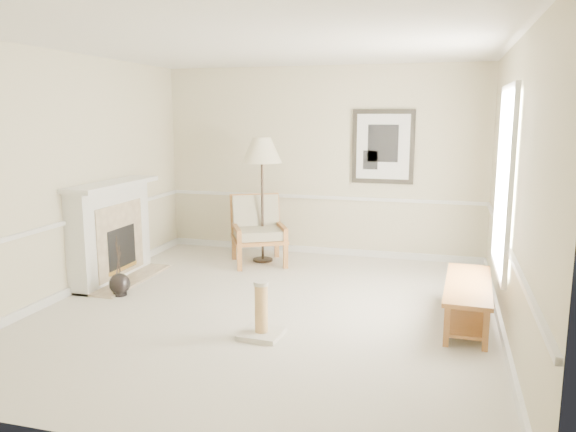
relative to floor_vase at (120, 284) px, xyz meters
The scene contains 8 objects.
ground 1.89m from the floor_vase, ahead, with size 5.50×5.50×0.00m, color silver.
room 2.66m from the floor_vase, ahead, with size 5.04×5.54×2.92m.
fireplace 0.90m from the floor_vase, 128.00° to the left, with size 0.64×1.64×1.31m.
floor_vase is the anchor object (origin of this frame).
armchair 2.29m from the floor_vase, 60.61° to the left, with size 1.04×1.06×1.00m.
floor_lamp 2.76m from the floor_vase, 60.27° to the left, with size 0.68×0.68×1.84m.
bench 4.04m from the floor_vase, ahead, with size 0.53×1.56×0.44m.
scratching_post 2.20m from the floor_vase, 20.01° to the right, with size 0.42×0.42×0.57m.
Camera 1 is at (1.86, -5.74, 2.17)m, focal length 35.00 mm.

